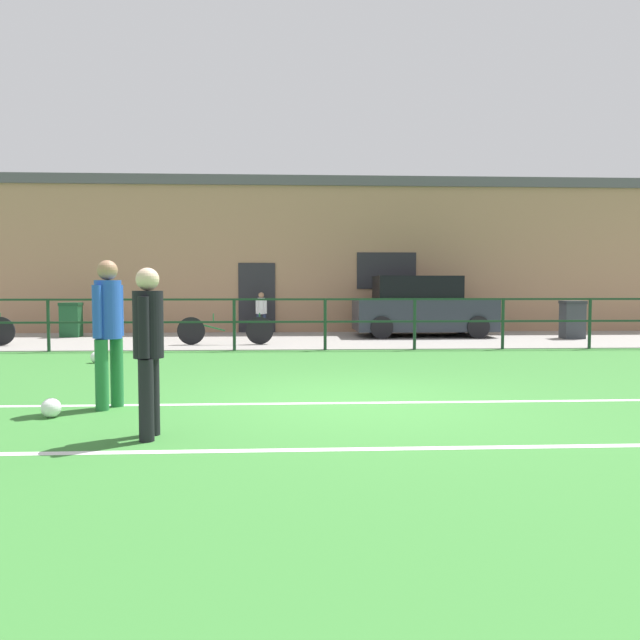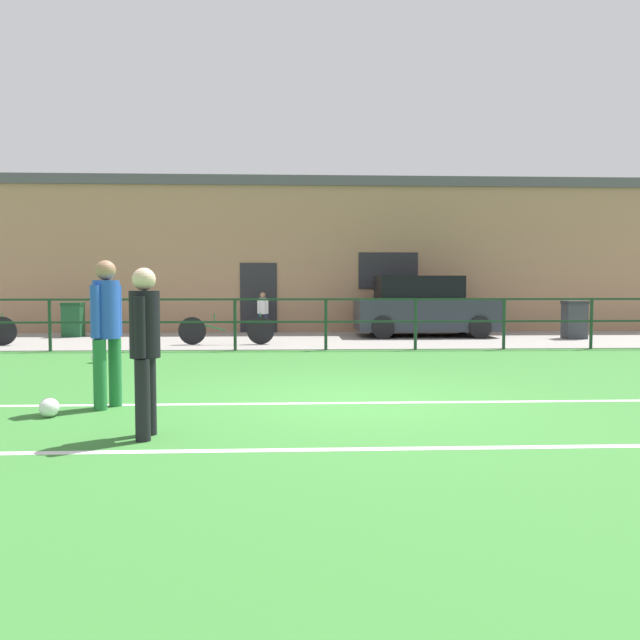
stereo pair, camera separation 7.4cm
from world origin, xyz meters
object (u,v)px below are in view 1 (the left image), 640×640
(spectator_child, at_px, (261,310))
(trash_bin_0, at_px, (572,319))
(player_striker, at_px, (108,325))
(trash_bin_1, at_px, (71,320))
(player_goalkeeper, at_px, (148,342))
(bicycle_parked_1, at_px, (225,330))
(parked_car_red, at_px, (421,308))
(soccer_ball_spare, at_px, (51,408))
(soccer_ball_match, at_px, (96,357))

(spectator_child, relative_size, trash_bin_0, 1.20)
(player_striker, xyz_separation_m, trash_bin_1, (-3.86, 9.85, -0.49))
(player_goalkeeper, relative_size, bicycle_parked_1, 0.70)
(parked_car_red, bearing_deg, spectator_child, 167.04)
(spectator_child, xyz_separation_m, trash_bin_0, (8.34, -2.04, -0.18))
(soccer_ball_spare, height_order, bicycle_parked_1, bicycle_parked_1)
(player_striker, xyz_separation_m, spectator_child, (1.30, 10.72, -0.28))
(spectator_child, xyz_separation_m, trash_bin_1, (-5.16, -0.87, -0.21))
(soccer_ball_match, bearing_deg, spectator_child, 66.83)
(soccer_ball_spare, bearing_deg, player_goalkeeper, -37.05)
(spectator_child, distance_m, bicycle_parked_1, 3.34)
(soccer_ball_spare, bearing_deg, trash_bin_0, 42.07)
(player_striker, bearing_deg, bicycle_parked_1, 20.03)
(player_striker, xyz_separation_m, soccer_ball_spare, (-0.50, -0.48, -0.88))
(player_goalkeeper, xyz_separation_m, player_striker, (-0.78, 1.44, 0.07))
(soccer_ball_match, xyz_separation_m, trash_bin_0, (11.11, 4.42, 0.42))
(soccer_ball_match, relative_size, spectator_child, 0.18)
(soccer_ball_match, distance_m, parked_car_red, 9.09)
(player_goalkeeper, distance_m, trash_bin_1, 12.22)
(player_goalkeeper, xyz_separation_m, spectator_child, (0.51, 12.16, -0.21))
(trash_bin_0, bearing_deg, player_goalkeeper, -131.20)
(soccer_ball_match, bearing_deg, trash_bin_0, 21.70)
(parked_car_red, bearing_deg, soccer_ball_match, -143.24)
(player_goalkeeper, xyz_separation_m, trash_bin_1, (-4.65, 11.29, -0.42))
(soccer_ball_match, bearing_deg, parked_car_red, 36.76)
(player_striker, distance_m, trash_bin_1, 10.59)
(player_striker, height_order, spectator_child, player_striker)
(bicycle_parked_1, xyz_separation_m, trash_bin_1, (-4.44, 2.38, 0.13))
(parked_car_red, bearing_deg, trash_bin_0, -14.65)
(bicycle_parked_1, xyz_separation_m, trash_bin_0, (9.06, 1.21, 0.16))
(bicycle_parked_1, bearing_deg, parked_car_red, 23.02)
(soccer_ball_match, height_order, trash_bin_0, trash_bin_0)
(player_striker, height_order, parked_car_red, player_striker)
(bicycle_parked_1, bearing_deg, soccer_ball_spare, -97.74)
(player_goalkeeper, relative_size, soccer_ball_spare, 7.58)
(soccer_ball_spare, xyz_separation_m, parked_car_red, (6.29, 10.16, 0.70))
(bicycle_parked_1, bearing_deg, trash_bin_0, 7.60)
(player_goalkeeper, bearing_deg, trash_bin_0, -40.44)
(soccer_ball_match, height_order, soccer_ball_spare, soccer_ball_match)
(soccer_ball_spare, height_order, trash_bin_0, trash_bin_0)
(trash_bin_0, distance_m, trash_bin_1, 13.55)
(player_striker, xyz_separation_m, trash_bin_0, (9.64, 8.68, -0.46))
(trash_bin_0, bearing_deg, trash_bin_1, 175.03)
(trash_bin_0, bearing_deg, parked_car_red, 165.35)
(player_striker, relative_size, trash_bin_0, 1.72)
(player_goalkeeper, height_order, parked_car_red, parked_car_red)
(soccer_ball_spare, relative_size, bicycle_parked_1, 0.09)
(player_striker, bearing_deg, player_goalkeeper, -126.98)
(spectator_child, height_order, trash_bin_1, spectator_child)
(player_goalkeeper, distance_m, bicycle_parked_1, 8.93)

